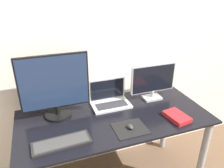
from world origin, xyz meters
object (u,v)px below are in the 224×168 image
monitor_left (55,86)px  book (177,117)px  monitor_right (153,81)px  laptop (109,98)px  mouse (130,127)px  keyboard (62,143)px

monitor_left → book: bearing=-22.1°
monitor_right → laptop: (-0.41, 0.04, -0.13)m
mouse → keyboard: bearing=179.6°
monitor_right → laptop: bearing=174.2°
monitor_right → mouse: bearing=-136.3°
monitor_right → book: size_ratio=1.93×
keyboard → monitor_left: bearing=86.5°
keyboard → book: size_ratio=1.80×
laptop → mouse: (0.02, -0.41, -0.03)m
monitor_right → book: monitor_right is taller
monitor_right → keyboard: 0.98m
laptop → mouse: size_ratio=5.57×
monitor_right → monitor_left: bearing=-180.0°
monitor_left → book: (0.90, -0.37, -0.25)m
mouse → book: (0.41, 0.00, -0.00)m
monitor_left → mouse: bearing=-37.0°
mouse → monitor_right: bearing=43.7°
monitor_right → mouse: 0.56m
monitor_left → book: monitor_left is taller
monitor_left → laptop: monitor_left is taller
laptop → keyboard: size_ratio=0.84×
monitor_right → mouse: monitor_right is taller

